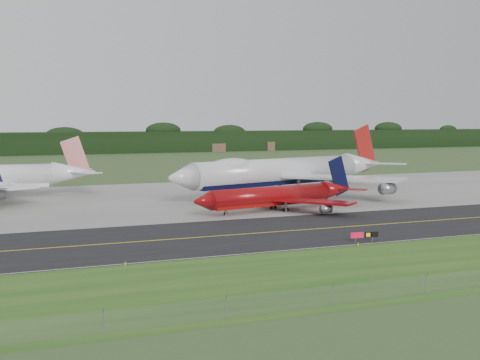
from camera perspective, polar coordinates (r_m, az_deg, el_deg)
ground at (r=121.76m, az=3.77°, el=-4.04°), size 600.00×600.00×0.00m
grass_verge at (r=92.23m, az=13.49°, el=-7.19°), size 400.00×30.00×0.01m
taxiway at (r=118.23m, az=4.63°, el=-4.32°), size 400.00×32.00×0.02m
apron at (r=168.58m, az=-3.91°, el=-1.44°), size 400.00×78.00×0.01m
taxiway_centreline at (r=118.23m, az=4.63°, el=-4.31°), size 400.00×0.40×0.00m
taxiway_edge_line at (r=104.89m, az=8.50°, el=-5.58°), size 400.00×0.25×0.00m
perimeter_fence at (r=82.11m, az=18.88°, el=-8.09°), size 320.00×0.10×320.00m
horizon_treeline at (r=385.48m, az=-14.53°, el=2.99°), size 700.00×25.00×12.00m
jet_ba_747 at (r=171.11m, az=3.82°, el=0.72°), size 70.51×57.16×18.02m
jet_red_737 at (r=143.42m, az=3.36°, el=-1.37°), size 41.40×33.26×11.23m
taxiway_sign at (r=108.78m, az=10.57°, el=-4.64°), size 4.75×0.74×1.59m
edge_marker_left at (r=91.48m, az=-9.77°, el=-7.06°), size 0.16×0.16×0.50m
edge_marker_center at (r=105.42m, az=10.05°, el=-5.43°), size 0.16×0.16×0.50m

